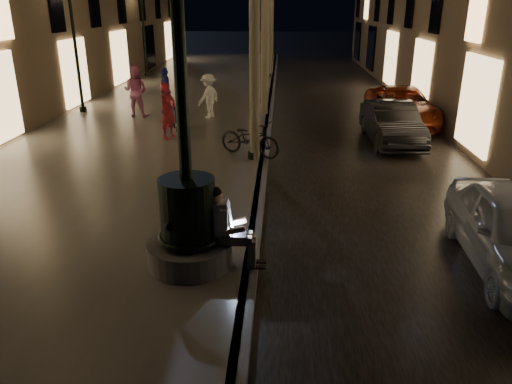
# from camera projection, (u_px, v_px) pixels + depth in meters

# --- Properties ---
(ground) EXTENTS (120.00, 120.00, 0.00)m
(ground) POSITION_uv_depth(u_px,v_px,m) (270.00, 113.00, 20.47)
(ground) COLOR black
(ground) RESTS_ON ground
(cobble_lane) EXTENTS (6.00, 45.00, 0.02)m
(cobble_lane) POSITION_uv_depth(u_px,v_px,m) (343.00, 114.00, 20.33)
(cobble_lane) COLOR black
(cobble_lane) RESTS_ON ground
(promenade) EXTENTS (8.00, 45.00, 0.20)m
(promenade) POSITION_uv_depth(u_px,v_px,m) (173.00, 110.00, 20.63)
(promenade) COLOR #646058
(promenade) RESTS_ON ground
(curb_strip) EXTENTS (0.25, 45.00, 0.20)m
(curb_strip) POSITION_uv_depth(u_px,v_px,m) (270.00, 111.00, 20.44)
(curb_strip) COLOR #59595B
(curb_strip) RESTS_ON ground
(fountain_lamppost) EXTENTS (1.40, 1.40, 5.21)m
(fountain_lamppost) POSITION_uv_depth(u_px,v_px,m) (188.00, 208.00, 7.96)
(fountain_lamppost) COLOR #59595B
(fountain_lamppost) RESTS_ON promenade
(seated_man_laptop) EXTENTS (1.01, 0.34, 1.38)m
(seated_man_laptop) POSITION_uv_depth(u_px,v_px,m) (226.00, 225.00, 8.03)
(seated_man_laptop) COLOR gray
(seated_man_laptop) RESTS_ON promenade
(lamp_curb_a) EXTENTS (0.36, 0.36, 4.81)m
(lamp_curb_a) POSITION_uv_depth(u_px,v_px,m) (253.00, 45.00, 12.80)
(lamp_curb_a) COLOR black
(lamp_curb_a) RESTS_ON promenade
(lamp_curb_b) EXTENTS (0.36, 0.36, 4.81)m
(lamp_curb_b) POSITION_uv_depth(u_px,v_px,m) (264.00, 29.00, 20.26)
(lamp_curb_b) COLOR black
(lamp_curb_b) RESTS_ON promenade
(lamp_curb_c) EXTENTS (0.36, 0.36, 4.81)m
(lamp_curb_c) POSITION_uv_depth(u_px,v_px,m) (269.00, 22.00, 27.72)
(lamp_curb_c) COLOR black
(lamp_curb_c) RESTS_ON promenade
(lamp_curb_d) EXTENTS (0.36, 0.36, 4.81)m
(lamp_curb_d) POSITION_uv_depth(u_px,v_px,m) (272.00, 17.00, 35.19)
(lamp_curb_d) COLOR black
(lamp_curb_d) RESTS_ON promenade
(lamp_left_b) EXTENTS (0.36, 0.36, 4.81)m
(lamp_left_b) POSITION_uv_depth(u_px,v_px,m) (73.00, 31.00, 18.74)
(lamp_left_b) COLOR black
(lamp_left_b) RESTS_ON promenade
(lamp_left_c) EXTENTS (0.36, 0.36, 4.81)m
(lamp_left_c) POSITION_uv_depth(u_px,v_px,m) (143.00, 22.00, 28.06)
(lamp_left_c) COLOR black
(lamp_left_c) RESTS_ON promenade
(stroller) EXTENTS (0.66, 1.03, 1.05)m
(stroller) POSITION_uv_depth(u_px,v_px,m) (180.00, 115.00, 16.79)
(stroller) COLOR black
(stroller) RESTS_ON promenade
(car_second) EXTENTS (1.51, 4.01, 1.31)m
(car_second) POSITION_uv_depth(u_px,v_px,m) (392.00, 123.00, 15.92)
(car_second) COLOR black
(car_second) RESTS_ON ground
(car_third) EXTENTS (2.48, 4.98, 1.36)m
(car_third) POSITION_uv_depth(u_px,v_px,m) (401.00, 106.00, 18.39)
(car_third) COLOR maroon
(car_third) RESTS_ON ground
(pedestrian_red) EXTENTS (0.67, 0.76, 1.76)m
(pedestrian_red) POSITION_uv_depth(u_px,v_px,m) (168.00, 111.00, 15.68)
(pedestrian_red) COLOR #AE222E
(pedestrian_red) RESTS_ON promenade
(pedestrian_pink) EXTENTS (1.03, 0.85, 1.93)m
(pedestrian_pink) POSITION_uv_depth(u_px,v_px,m) (136.00, 91.00, 18.65)
(pedestrian_pink) COLOR #CC6C9D
(pedestrian_pink) RESTS_ON promenade
(pedestrian_white) EXTENTS (1.06, 1.19, 1.60)m
(pedestrian_white) POSITION_uv_depth(u_px,v_px,m) (209.00, 96.00, 18.56)
(pedestrian_white) COLOR white
(pedestrian_white) RESTS_ON promenade
(pedestrian_blue) EXTENTS (0.70, 1.10, 1.75)m
(pedestrian_blue) POSITION_uv_depth(u_px,v_px,m) (166.00, 90.00, 19.28)
(pedestrian_blue) COLOR navy
(pedestrian_blue) RESTS_ON promenade
(bicycle) EXTENTS (1.98, 1.49, 1.00)m
(bicycle) POSITION_uv_depth(u_px,v_px,m) (250.00, 138.00, 13.98)
(bicycle) COLOR black
(bicycle) RESTS_ON promenade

